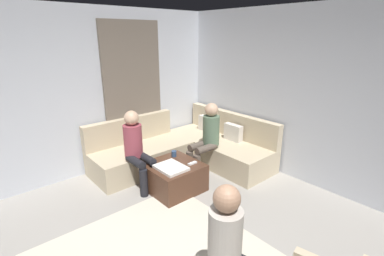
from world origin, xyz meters
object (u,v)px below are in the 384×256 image
Objects in this scene: ottoman at (174,177)px; game_remote at (192,163)px; person_on_armchair at (235,249)px; person_on_couch_back at (207,136)px; person_on_couch_side at (137,147)px; sectional_couch at (186,149)px; coffee_mug at (174,154)px.

game_remote is at bearing 50.71° from ottoman.
person_on_couch_back is at bearing -140.79° from person_on_armchair.
person_on_armchair reaches higher than game_remote.
person_on_couch_side is (-0.33, -1.14, 0.00)m from person_on_couch_back.
person_on_armchair is at bearing -32.23° from sectional_couch.
sectional_couch is 1.16m from person_on_couch_side.
person_on_couch_side reaches higher than ottoman.
ottoman is (0.59, -0.74, -0.07)m from sectional_couch.
sectional_couch is at bearing -172.28° from person_on_couch_side.
game_remote is 2.06m from person_on_armchair.
person_on_armchair is at bearing 141.11° from person_on_couch_back.
person_on_couch_back is (0.11, 0.61, 0.19)m from coffee_mug.
coffee_mug is 0.63× the size of game_remote.
sectional_couch is 26.84× the size of coffee_mug.
ottoman is 0.63× the size of person_on_couch_back.
person_on_couch_back is 1.19m from person_on_couch_side.
person_on_couch_back reaches higher than ottoman.
person_on_couch_side is (-0.44, -0.35, 0.45)m from ottoman.
person_on_couch_side is at bearing -113.76° from person_on_armchair.
person_on_armchair is at bearing 78.15° from person_on_couch_side.
game_remote is (0.77, -0.52, 0.15)m from sectional_couch.
coffee_mug is 0.08× the size of person_on_couch_side.
person_on_couch_back is at bearing 79.78° from coffee_mug.
coffee_mug is 0.40m from game_remote.
person_on_couch_side reaches higher than coffee_mug.
person_on_armchair reaches higher than coffee_mug.
game_remote is 0.88m from person_on_couch_side.
person_on_armchair is (1.93, -0.85, 0.43)m from ottoman.
sectional_couch is 3.36× the size of ottoman.
coffee_mug is at bearing -174.29° from game_remote.
ottoman is at bearing 128.46° from person_on_couch_side.
sectional_couch is 0.61m from person_on_couch_back.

